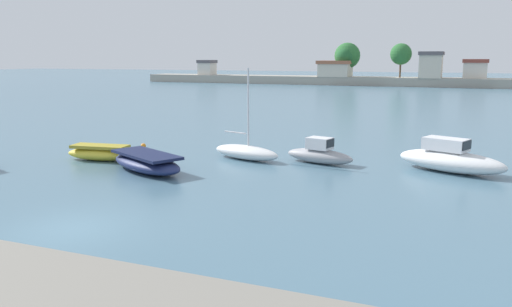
% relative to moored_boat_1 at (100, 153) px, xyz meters
% --- Properties ---
extents(ground_plane, '(400.00, 400.00, 0.00)m').
position_rel_moored_boat_1_xyz_m(ground_plane, '(6.95, -10.18, -0.42)').
color(ground_plane, slate).
extents(moored_boat_1, '(4.21, 1.93, 0.88)m').
position_rel_moored_boat_1_xyz_m(moored_boat_1, '(0.00, 0.00, 0.00)').
color(moored_boat_1, yellow).
rests_on(moored_boat_1, ground).
extents(moored_boat_2, '(5.85, 4.33, 0.95)m').
position_rel_moored_boat_1_xyz_m(moored_boat_2, '(4.10, -1.45, 0.04)').
color(moored_boat_2, navy).
rests_on(moored_boat_2, ground).
extents(moored_boat_3, '(4.68, 2.57, 5.21)m').
position_rel_moored_boat_1_xyz_m(moored_boat_3, '(7.59, 3.39, 0.02)').
color(moored_boat_3, white).
rests_on(moored_boat_3, ground).
extents(moored_boat_4, '(4.19, 2.10, 1.44)m').
position_rel_moored_boat_1_xyz_m(moored_boat_4, '(11.82, 3.89, 0.11)').
color(moored_boat_4, '#9E9EA3').
rests_on(moored_boat_4, ground).
extents(moored_boat_5, '(5.91, 3.91, 1.72)m').
position_rel_moored_boat_1_xyz_m(moored_boat_5, '(18.59, 4.35, 0.23)').
color(moored_boat_5, white).
rests_on(moored_boat_5, ground).
extents(mooring_buoy_4, '(0.33, 0.33, 0.33)m').
position_rel_moored_boat_1_xyz_m(mooring_buoy_4, '(0.00, 4.24, -0.25)').
color(mooring_buoy_4, orange).
rests_on(mooring_buoy_4, ground).
extents(distant_shoreline, '(118.84, 7.66, 8.89)m').
position_rel_moored_boat_1_xyz_m(distant_shoreline, '(8.12, 87.28, 1.98)').
color(distant_shoreline, '#9E998C').
rests_on(distant_shoreline, ground).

